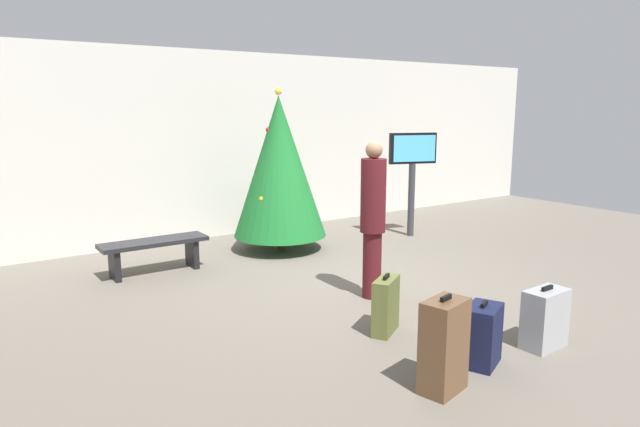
# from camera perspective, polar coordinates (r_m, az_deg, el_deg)

# --- Properties ---
(ground_plane) EXTENTS (16.00, 16.00, 0.00)m
(ground_plane) POSITION_cam_1_polar(r_m,az_deg,el_deg) (7.59, 4.61, -7.08)
(ground_plane) COLOR #665E54
(back_wall) EXTENTS (16.00, 0.20, 3.28)m
(back_wall) POSITION_cam_1_polar(r_m,az_deg,el_deg) (10.48, -8.68, 6.94)
(back_wall) COLOR beige
(back_wall) RESTS_ON ground_plane
(holiday_tree) EXTENTS (1.51, 1.51, 2.62)m
(holiday_tree) POSITION_cam_1_polar(r_m,az_deg,el_deg) (9.11, -4.14, 4.75)
(holiday_tree) COLOR #4C3319
(holiday_tree) RESTS_ON ground_plane
(flight_info_kiosk) EXTENTS (0.87, 0.36, 1.87)m
(flight_info_kiosk) POSITION_cam_1_polar(r_m,az_deg,el_deg) (10.23, 9.34, 4.94)
(flight_info_kiosk) COLOR #333338
(flight_info_kiosk) RESTS_ON ground_plane
(waiting_bench) EXTENTS (1.48, 0.44, 0.48)m
(waiting_bench) POSITION_cam_1_polar(r_m,az_deg,el_deg) (8.27, -16.44, -3.40)
(waiting_bench) COLOR black
(waiting_bench) RESTS_ON ground_plane
(traveller_0) EXTENTS (0.36, 0.36, 1.92)m
(traveller_0) POSITION_cam_1_polar(r_m,az_deg,el_deg) (6.82, 5.38, -0.21)
(traveller_0) COLOR #4C1419
(traveller_0) RESTS_ON ground_plane
(suitcase_0) EXTENTS (0.47, 0.28, 0.62)m
(suitcase_0) POSITION_cam_1_polar(r_m,az_deg,el_deg) (5.99, 21.82, -9.86)
(suitcase_0) COLOR #9EA0A5
(suitcase_0) RESTS_ON ground_plane
(suitcase_1) EXTENTS (0.46, 0.37, 0.62)m
(suitcase_1) POSITION_cam_1_polar(r_m,az_deg,el_deg) (5.95, 6.67, -9.24)
(suitcase_1) COLOR #59602D
(suitcase_1) RESTS_ON ground_plane
(suitcase_2) EXTENTS (0.48, 0.41, 0.60)m
(suitcase_2) POSITION_cam_1_polar(r_m,az_deg,el_deg) (5.44, 16.13, -11.77)
(suitcase_2) COLOR #141938
(suitcase_2) RESTS_ON ground_plane
(suitcase_3) EXTENTS (0.45, 0.34, 0.83)m
(suitcase_3) POSITION_cam_1_polar(r_m,az_deg,el_deg) (4.84, 12.43, -12.97)
(suitcase_3) COLOR brown
(suitcase_3) RESTS_ON ground_plane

